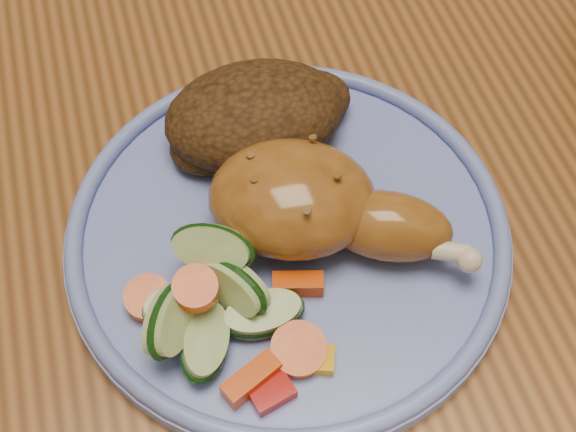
{
  "coord_description": "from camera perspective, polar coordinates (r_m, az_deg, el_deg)",
  "views": [
    {
      "loc": [
        -0.09,
        -0.33,
        1.14
      ],
      "look_at": [
        -0.02,
        -0.1,
        0.78
      ],
      "focal_mm": 50.0,
      "sensor_mm": 36.0,
      "label": 1
    }
  ],
  "objects": [
    {
      "name": "plate",
      "position": [
        0.45,
        0.0,
        -1.46
      ],
      "size": [
        0.25,
        0.25,
        0.01
      ],
      "primitive_type": "cylinder",
      "color": "#677AC8",
      "rests_on": "dining_table"
    },
    {
      "name": "dining_table",
      "position": [
        0.58,
        -0.24,
        2.14
      ],
      "size": [
        0.9,
        1.4,
        0.75
      ],
      "color": "brown",
      "rests_on": "ground"
    },
    {
      "name": "plate_rim",
      "position": [
        0.45,
        0.0,
        -0.71
      ],
      "size": [
        0.25,
        0.25,
        0.01
      ],
      "primitive_type": "torus",
      "color": "#677AC8",
      "rests_on": "plate"
    },
    {
      "name": "vegetable_pile",
      "position": [
        0.41,
        -5.29,
        -6.5
      ],
      "size": [
        0.11,
        0.11,
        0.05
      ],
      "color": "#A50A05",
      "rests_on": "plate"
    },
    {
      "name": "chicken_leg",
      "position": [
        0.43,
        1.95,
        0.78
      ],
      "size": [
        0.14,
        0.12,
        0.05
      ],
      "color": "#955B1F",
      "rests_on": "plate"
    },
    {
      "name": "rice_pilaf",
      "position": [
        0.48,
        -2.14,
        7.15
      ],
      "size": [
        0.12,
        0.08,
        0.05
      ],
      "color": "#3F270F",
      "rests_on": "plate"
    }
  ]
}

